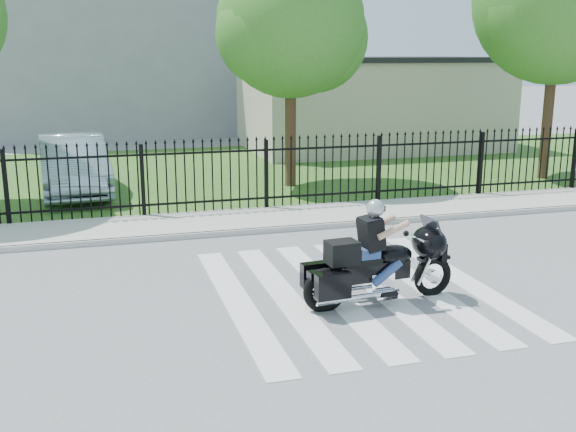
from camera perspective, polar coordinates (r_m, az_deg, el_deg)
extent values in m
plane|color=slate|center=(11.36, 5.71, -6.30)|extent=(120.00, 120.00, 0.00)
cube|color=#ADAAA3|center=(15.89, -0.94, -0.20)|extent=(40.00, 2.00, 0.12)
cube|color=#ADAAA3|center=(14.96, 0.06, -1.08)|extent=(40.00, 0.12, 0.12)
cube|color=#27531C|center=(22.60, -5.60, 3.77)|extent=(40.00, 12.00, 0.02)
cube|color=black|center=(16.77, -1.84, 1.55)|extent=(26.00, 0.04, 0.05)
cube|color=black|center=(16.56, -1.87, 5.61)|extent=(26.00, 0.04, 0.05)
cylinder|color=#382316|center=(19.77, 0.21, 8.47)|extent=(0.32, 0.32, 4.16)
sphere|color=#2D7120|center=(19.71, 0.22, 16.02)|extent=(4.20, 4.20, 4.20)
cylinder|color=#382316|center=(22.48, 21.22, 9.01)|extent=(0.32, 0.32, 4.80)
sphere|color=#2D7120|center=(22.48, 21.90, 16.63)|extent=(5.00, 5.00, 5.00)
cube|color=#B7AB98|center=(28.23, 7.05, 9.25)|extent=(10.00, 6.00, 3.50)
cube|color=black|center=(28.15, 7.16, 13.01)|extent=(10.20, 6.20, 0.20)
cube|color=gray|center=(35.98, -15.06, 16.61)|extent=(15.00, 10.00, 12.00)
torus|color=black|center=(11.25, 12.15, -5.01)|extent=(0.68, 0.18, 0.68)
torus|color=black|center=(10.39, 3.15, -6.30)|extent=(0.72, 0.20, 0.72)
cube|color=black|center=(10.64, 7.05, -4.67)|extent=(1.29, 0.33, 0.29)
ellipsoid|color=black|center=(10.75, 8.95, -3.27)|extent=(0.64, 0.44, 0.32)
cube|color=black|center=(10.50, 6.13, -3.83)|extent=(0.66, 0.36, 0.10)
cube|color=silver|center=(10.76, 7.72, -5.42)|extent=(0.41, 0.32, 0.29)
ellipsoid|color=black|center=(11.03, 11.86, -2.23)|extent=(0.58, 0.74, 0.53)
cube|color=black|center=(10.31, 4.59, -3.09)|extent=(0.50, 0.41, 0.35)
cube|color=navy|center=(10.51, 6.72, -3.14)|extent=(0.35, 0.32, 0.18)
sphere|color=#B8BCC1|center=(10.39, 7.40, 0.66)|extent=(0.28, 0.28, 0.28)
imported|color=#93AAB9|center=(19.68, -17.70, 4.14)|extent=(2.10, 5.05, 1.62)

